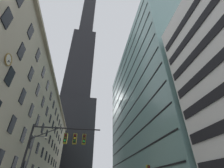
{
  "coord_description": "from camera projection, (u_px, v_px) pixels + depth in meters",
  "views": [
    {
      "loc": [
        -1.46,
        -13.62,
        1.43
      ],
      "look_at": [
        3.1,
        12.17,
        18.99
      ],
      "focal_mm": 24.6,
      "sensor_mm": 36.0,
      "label": 1
    }
  ],
  "objects": [
    {
      "name": "dark_skyscraper",
      "position": [
        79.0,
        82.0,
        119.58
      ],
      "size": [
        28.05,
        28.05,
        226.63
      ],
      "color": "black",
      "rests_on": "ground"
    },
    {
      "name": "traffic_signal_mast",
      "position": [
        61.0,
        144.0,
        15.96
      ],
      "size": [
        7.34,
        0.63,
        6.87
      ],
      "color": "black",
      "rests_on": "sidewalk_left"
    },
    {
      "name": "glass_office_midrise",
      "position": [
        153.0,
        107.0,
        51.11
      ],
      "size": [
        18.63,
        50.63,
        47.09
      ],
      "color": "gray",
      "rests_on": "ground"
    },
    {
      "name": "street_lamppost",
      "position": [
        31.0,
        158.0,
        20.14
      ],
      "size": [
        1.95,
        0.32,
        7.35
      ],
      "color": "#47474C",
      "rests_on": "sidewalk_left"
    },
    {
      "name": "station_building",
      "position": [
        12.0,
        133.0,
        39.05
      ],
      "size": [
        18.01,
        71.27,
        25.57
      ],
      "color": "#BCAF93",
      "rests_on": "ground"
    }
  ]
}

